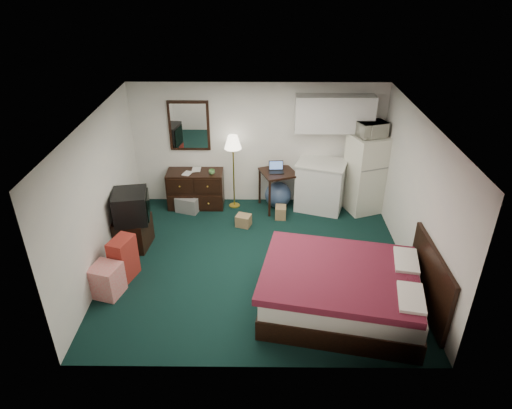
{
  "coord_description": "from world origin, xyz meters",
  "views": [
    {
      "loc": [
        0.04,
        -6.32,
        4.62
      ],
      "look_at": [
        -0.02,
        0.3,
        0.95
      ],
      "focal_mm": 32.0,
      "sensor_mm": 36.0,
      "label": 1
    }
  ],
  "objects_px": {
    "kitchen_counter": "(320,186)",
    "bed": "(341,291)",
    "dresser": "(196,189)",
    "tv_stand": "(133,232)",
    "floor_lamp": "(234,172)",
    "suitcase": "(124,258)",
    "fridge": "(365,174)",
    "desk": "(278,190)"
  },
  "relations": [
    {
      "from": "dresser",
      "to": "tv_stand",
      "type": "distance_m",
      "value": 1.77
    },
    {
      "from": "floor_lamp",
      "to": "fridge",
      "type": "bearing_deg",
      "value": -1.93
    },
    {
      "from": "dresser",
      "to": "bed",
      "type": "bearing_deg",
      "value": -51.99
    },
    {
      "from": "bed",
      "to": "suitcase",
      "type": "bearing_deg",
      "value": 178.58
    },
    {
      "from": "desk",
      "to": "suitcase",
      "type": "bearing_deg",
      "value": -157.08
    },
    {
      "from": "floor_lamp",
      "to": "bed",
      "type": "xyz_separation_m",
      "value": [
        1.71,
        -3.14,
        -0.42
      ]
    },
    {
      "from": "dresser",
      "to": "fridge",
      "type": "bearing_deg",
      "value": -2.02
    },
    {
      "from": "suitcase",
      "to": "dresser",
      "type": "bearing_deg",
      "value": 88.78
    },
    {
      "from": "fridge",
      "to": "suitcase",
      "type": "xyz_separation_m",
      "value": [
        -4.25,
        -2.3,
        -0.43
      ]
    },
    {
      "from": "floor_lamp",
      "to": "suitcase",
      "type": "xyz_separation_m",
      "value": [
        -1.64,
        -2.39,
        -0.41
      ]
    },
    {
      "from": "desk",
      "to": "suitcase",
      "type": "height_order",
      "value": "desk"
    },
    {
      "from": "dresser",
      "to": "desk",
      "type": "relative_size",
      "value": 1.4
    },
    {
      "from": "fridge",
      "to": "floor_lamp",
      "type": "bearing_deg",
      "value": 158.18
    },
    {
      "from": "dresser",
      "to": "tv_stand",
      "type": "height_order",
      "value": "dresser"
    },
    {
      "from": "bed",
      "to": "suitcase",
      "type": "xyz_separation_m",
      "value": [
        -3.35,
        0.75,
        0.01
      ]
    },
    {
      "from": "dresser",
      "to": "suitcase",
      "type": "distance_m",
      "value": 2.55
    },
    {
      "from": "dresser",
      "to": "desk",
      "type": "height_order",
      "value": "desk"
    },
    {
      "from": "kitchen_counter",
      "to": "bed",
      "type": "xyz_separation_m",
      "value": [
        -0.04,
        -3.08,
        -0.14
      ]
    },
    {
      "from": "bed",
      "to": "dresser",
      "type": "bearing_deg",
      "value": 139.63
    },
    {
      "from": "kitchen_counter",
      "to": "suitcase",
      "type": "xyz_separation_m",
      "value": [
        -3.39,
        -2.33,
        -0.13
      ]
    },
    {
      "from": "floor_lamp",
      "to": "desk",
      "type": "relative_size",
      "value": 1.91
    },
    {
      "from": "kitchen_counter",
      "to": "fridge",
      "type": "relative_size",
      "value": 0.63
    },
    {
      "from": "floor_lamp",
      "to": "tv_stand",
      "type": "height_order",
      "value": "floor_lamp"
    },
    {
      "from": "bed",
      "to": "suitcase",
      "type": "height_order",
      "value": "suitcase"
    },
    {
      "from": "floor_lamp",
      "to": "suitcase",
      "type": "distance_m",
      "value": 2.92
    },
    {
      "from": "fridge",
      "to": "bed",
      "type": "bearing_deg",
      "value": -126.42
    },
    {
      "from": "dresser",
      "to": "kitchen_counter",
      "type": "height_order",
      "value": "kitchen_counter"
    },
    {
      "from": "dresser",
      "to": "floor_lamp",
      "type": "xyz_separation_m",
      "value": [
        0.78,
        -0.01,
        0.39
      ]
    },
    {
      "from": "kitchen_counter",
      "to": "tv_stand",
      "type": "bearing_deg",
      "value": -139.23
    },
    {
      "from": "kitchen_counter",
      "to": "tv_stand",
      "type": "relative_size",
      "value": 1.64
    },
    {
      "from": "floor_lamp",
      "to": "tv_stand",
      "type": "distance_m",
      "value": 2.32
    },
    {
      "from": "fridge",
      "to": "desk",
      "type": "bearing_deg",
      "value": 158.45
    },
    {
      "from": "dresser",
      "to": "floor_lamp",
      "type": "distance_m",
      "value": 0.88
    },
    {
      "from": "dresser",
      "to": "tv_stand",
      "type": "bearing_deg",
      "value": -122.3
    },
    {
      "from": "desk",
      "to": "fridge",
      "type": "xyz_separation_m",
      "value": [
        1.72,
        -0.05,
        0.39
      ]
    },
    {
      "from": "dresser",
      "to": "tv_stand",
      "type": "xyz_separation_m",
      "value": [
        -0.93,
        -1.5,
        -0.11
      ]
    },
    {
      "from": "kitchen_counter",
      "to": "fridge",
      "type": "distance_m",
      "value": 0.92
    },
    {
      "from": "floor_lamp",
      "to": "tv_stand",
      "type": "relative_size",
      "value": 2.56
    },
    {
      "from": "desk",
      "to": "kitchen_counter",
      "type": "distance_m",
      "value": 0.86
    },
    {
      "from": "desk",
      "to": "kitchen_counter",
      "type": "relative_size",
      "value": 0.82
    },
    {
      "from": "bed",
      "to": "tv_stand",
      "type": "distance_m",
      "value": 3.81
    },
    {
      "from": "dresser",
      "to": "kitchen_counter",
      "type": "xyz_separation_m",
      "value": [
        2.53,
        -0.07,
        0.11
      ]
    }
  ]
}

